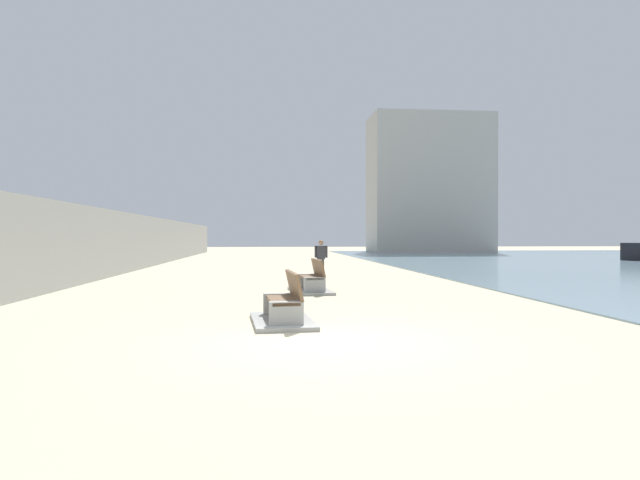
# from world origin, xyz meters

# --- Properties ---
(ground_plane) EXTENTS (120.00, 120.00, 0.00)m
(ground_plane) POSITION_xyz_m (0.00, 18.00, 0.00)
(ground_plane) COLOR beige
(seawall) EXTENTS (0.80, 64.00, 2.73)m
(seawall) POSITION_xyz_m (-7.50, 18.00, 1.37)
(seawall) COLOR #9E9E99
(seawall) RESTS_ON ground
(bench_near) EXTENTS (1.26, 2.18, 0.98)m
(bench_near) POSITION_xyz_m (-0.54, 1.89, 0.23)
(bench_near) COLOR #9E9E99
(bench_near) RESTS_ON ground
(bench_far) EXTENTS (1.28, 2.19, 0.98)m
(bench_far) POSITION_xyz_m (0.45, 7.58, 0.23)
(bench_far) COLOR #9E9E99
(bench_far) RESTS_ON ground
(person_walking) EXTENTS (0.52, 0.25, 1.50)m
(person_walking) POSITION_xyz_m (1.32, 13.34, 0.86)
(person_walking) COLOR #333338
(person_walking) RESTS_ON ground
(harbor_building) EXTENTS (12.00, 6.00, 13.89)m
(harbor_building) POSITION_xyz_m (15.66, 46.00, 6.94)
(harbor_building) COLOR #ADAAA3
(harbor_building) RESTS_ON ground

